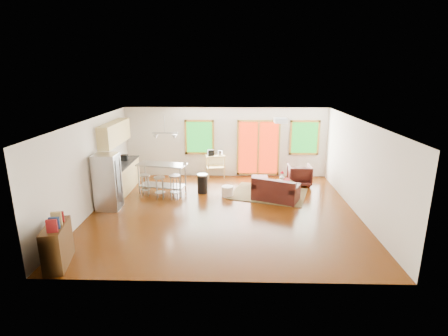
{
  "coord_description": "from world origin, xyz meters",
  "views": [
    {
      "loc": [
        0.25,
        -9.34,
        3.91
      ],
      "look_at": [
        0.0,
        0.3,
        1.2
      ],
      "focal_mm": 28.0,
      "sensor_mm": 36.0,
      "label": 1
    }
  ],
  "objects_px": {
    "loveseat": "(276,191)",
    "coffee_table": "(280,183)",
    "ottoman": "(260,182)",
    "refrigerator": "(108,182)",
    "rug": "(268,194)",
    "armchair": "(299,174)",
    "kitchen_cart": "(215,158)",
    "island": "(162,173)"
  },
  "relations": [
    {
      "from": "loveseat",
      "to": "ottoman",
      "type": "height_order",
      "value": "loveseat"
    },
    {
      "from": "refrigerator",
      "to": "kitchen_cart",
      "type": "xyz_separation_m",
      "value": [
        2.92,
        3.15,
        -0.08
      ]
    },
    {
      "from": "rug",
      "to": "kitchen_cart",
      "type": "bearing_deg",
      "value": 135.3
    },
    {
      "from": "loveseat",
      "to": "kitchen_cart",
      "type": "xyz_separation_m",
      "value": [
        -2.0,
        2.37,
        0.44
      ]
    },
    {
      "from": "loveseat",
      "to": "armchair",
      "type": "xyz_separation_m",
      "value": [
        1.01,
        1.56,
        0.11
      ]
    },
    {
      "from": "refrigerator",
      "to": "loveseat",
      "type": "bearing_deg",
      "value": 8.38
    },
    {
      "from": "armchair",
      "to": "kitchen_cart",
      "type": "bearing_deg",
      "value": -14.46
    },
    {
      "from": "coffee_table",
      "to": "refrigerator",
      "type": "distance_m",
      "value": 5.4
    },
    {
      "from": "rug",
      "to": "loveseat",
      "type": "height_order",
      "value": "loveseat"
    },
    {
      "from": "refrigerator",
      "to": "island",
      "type": "bearing_deg",
      "value": 45.4
    },
    {
      "from": "ottoman",
      "to": "kitchen_cart",
      "type": "height_order",
      "value": "kitchen_cart"
    },
    {
      "from": "rug",
      "to": "refrigerator",
      "type": "xyz_separation_m",
      "value": [
        -4.77,
        -1.33,
        0.81
      ]
    },
    {
      "from": "island",
      "to": "kitchen_cart",
      "type": "distance_m",
      "value": 2.43
    },
    {
      "from": "ottoman",
      "to": "kitchen_cart",
      "type": "xyz_separation_m",
      "value": [
        -1.6,
        1.12,
        0.55
      ]
    },
    {
      "from": "refrigerator",
      "to": "island",
      "type": "relative_size",
      "value": 0.98
    },
    {
      "from": "kitchen_cart",
      "to": "refrigerator",
      "type": "bearing_deg",
      "value": -132.82
    },
    {
      "from": "loveseat",
      "to": "island",
      "type": "distance_m",
      "value": 3.69
    },
    {
      "from": "rug",
      "to": "armchair",
      "type": "height_order",
      "value": "armchair"
    },
    {
      "from": "rug",
      "to": "island",
      "type": "bearing_deg",
      "value": 179.76
    },
    {
      "from": "loveseat",
      "to": "ottoman",
      "type": "distance_m",
      "value": 1.32
    },
    {
      "from": "armchair",
      "to": "island",
      "type": "xyz_separation_m",
      "value": [
        -4.64,
        -1.0,
        0.28
      ]
    },
    {
      "from": "kitchen_cart",
      "to": "coffee_table",
      "type": "bearing_deg",
      "value": -35.83
    },
    {
      "from": "armchair",
      "to": "kitchen_cart",
      "type": "height_order",
      "value": "kitchen_cart"
    },
    {
      "from": "rug",
      "to": "loveseat",
      "type": "xyz_separation_m",
      "value": [
        0.16,
        -0.55,
        0.28
      ]
    },
    {
      "from": "island",
      "to": "rug",
      "type": "bearing_deg",
      "value": -0.24
    },
    {
      "from": "coffee_table",
      "to": "armchair",
      "type": "bearing_deg",
      "value": 45.51
    },
    {
      "from": "loveseat",
      "to": "ottoman",
      "type": "relative_size",
      "value": 2.84
    },
    {
      "from": "loveseat",
      "to": "coffee_table",
      "type": "relative_size",
      "value": 1.55
    },
    {
      "from": "refrigerator",
      "to": "kitchen_cart",
      "type": "bearing_deg",
      "value": 46.53
    },
    {
      "from": "coffee_table",
      "to": "armchair",
      "type": "relative_size",
      "value": 1.27
    },
    {
      "from": "coffee_table",
      "to": "island",
      "type": "relative_size",
      "value": 0.61
    },
    {
      "from": "loveseat",
      "to": "coffee_table",
      "type": "xyz_separation_m",
      "value": [
        0.23,
        0.76,
        0.02
      ]
    },
    {
      "from": "loveseat",
      "to": "refrigerator",
      "type": "distance_m",
      "value": 5.01
    },
    {
      "from": "loveseat",
      "to": "refrigerator",
      "type": "height_order",
      "value": "refrigerator"
    },
    {
      "from": "ottoman",
      "to": "island",
      "type": "xyz_separation_m",
      "value": [
        -3.23,
        -0.69,
        0.5
      ]
    },
    {
      "from": "refrigerator",
      "to": "kitchen_cart",
      "type": "distance_m",
      "value": 4.3
    },
    {
      "from": "island",
      "to": "kitchen_cart",
      "type": "bearing_deg",
      "value": 48.05
    },
    {
      "from": "ottoman",
      "to": "kitchen_cart",
      "type": "distance_m",
      "value": 2.03
    },
    {
      "from": "ottoman",
      "to": "refrigerator",
      "type": "relative_size",
      "value": 0.34
    },
    {
      "from": "armchair",
      "to": "refrigerator",
      "type": "height_order",
      "value": "refrigerator"
    },
    {
      "from": "coffee_table",
      "to": "ottoman",
      "type": "height_order",
      "value": "ottoman"
    },
    {
      "from": "rug",
      "to": "armchair",
      "type": "distance_m",
      "value": 1.6
    }
  ]
}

